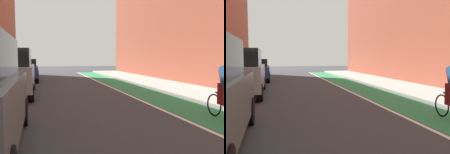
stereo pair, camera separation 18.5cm
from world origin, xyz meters
TOP-DOWN VIEW (x-y plane):
  - ground_plane at (0.00, 14.07)m, footprint 79.52×79.52m
  - bike_lane_paint at (3.00, 16.07)m, footprint 1.60×36.15m
  - lane_divider_stripe at (2.10, 16.07)m, footprint 0.12×36.15m
  - sidewalk_right at (5.15, 16.07)m, footprint 2.70×36.15m
  - parked_suv_silver at (-2.75, 18.30)m, footprint 1.92×4.66m
  - parked_sedan_blue at (-2.75, 24.96)m, footprint 2.02×4.30m

SIDE VIEW (x-z plane):
  - ground_plane at x=0.00m, z-range 0.00..0.00m
  - bike_lane_paint at x=3.00m, z-range 0.00..0.00m
  - lane_divider_stripe at x=2.10m, z-range 0.00..0.00m
  - sidewalk_right at x=5.15m, z-range 0.00..0.14m
  - parked_sedan_blue at x=-2.75m, z-range 0.02..1.55m
  - parked_suv_silver at x=-2.75m, z-range 0.03..2.01m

